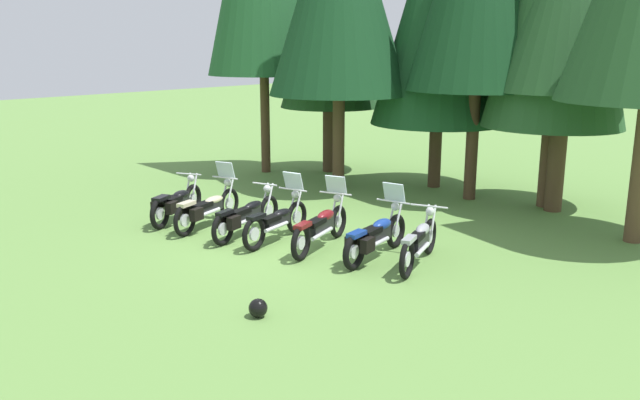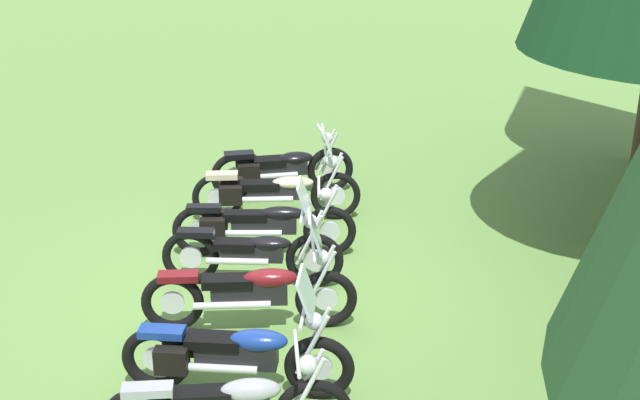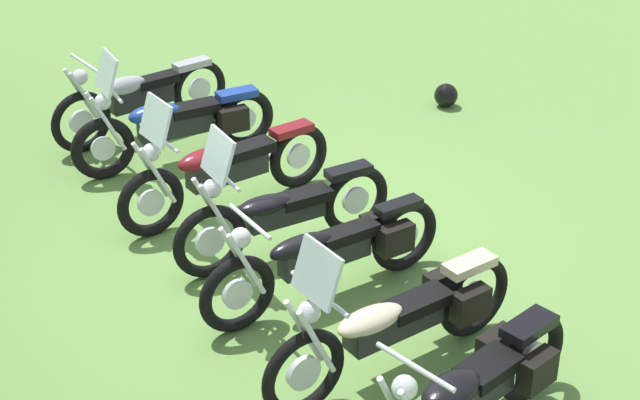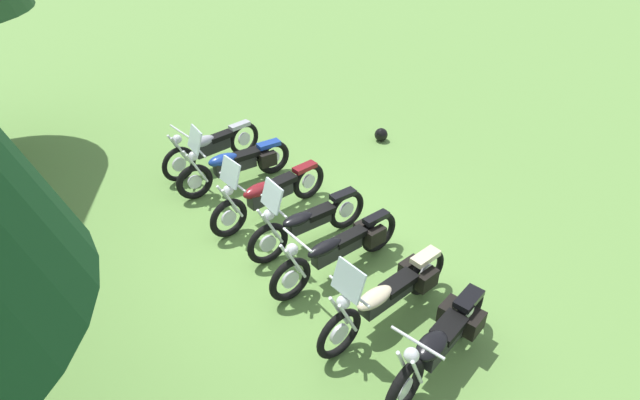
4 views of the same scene
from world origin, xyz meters
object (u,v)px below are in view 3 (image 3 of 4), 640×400
motorcycle_4 (224,168)px  motorcycle_5 (177,123)px  dropped_helmet (446,95)px  motorcycle_1 (397,320)px  motorcycle_6 (140,97)px  motorcycle_2 (330,253)px  motorcycle_3 (282,211)px  motorcycle_0 (472,390)px

motorcycle_4 → motorcycle_5: bearing=-97.2°
motorcycle_5 → dropped_helmet: size_ratio=7.95×
motorcycle_1 → motorcycle_6: size_ratio=1.09×
motorcycle_1 → motorcycle_4: (2.89, 0.55, 0.00)m
motorcycle_2 → motorcycle_1: bearing=83.6°
motorcycle_2 → motorcycle_6: 3.90m
motorcycle_3 → motorcycle_4: bearing=-84.3°
motorcycle_1 → motorcycle_5: (4.10, 0.72, -0.00)m
motorcycle_1 → motorcycle_3: 1.93m
motorcycle_3 → motorcycle_2: bearing=91.9°
motorcycle_2 → motorcycle_5: (2.98, 0.60, 0.02)m
motorcycle_4 → dropped_helmet: 3.55m
motorcycle_5 → motorcycle_6: size_ratio=1.07×
motorcycle_1 → motorcycle_4: bearing=-94.3°
motorcycle_2 → motorcycle_5: size_ratio=1.03×
motorcycle_3 → dropped_helmet: (2.51, -2.92, -0.31)m
motorcycle_1 → motorcycle_3: bearing=-96.7°
motorcycle_4 → dropped_helmet: (1.54, -3.19, -0.32)m
motorcycle_0 → dropped_helmet: bearing=-137.9°
motorcycle_4 → motorcycle_0: bearing=85.3°
motorcycle_1 → motorcycle_2: size_ratio=0.99×
motorcycle_1 → motorcycle_3: (1.91, 0.28, -0.01)m
motorcycle_6 → dropped_helmet: bearing=154.9°
motorcycle_6 → dropped_helmet: size_ratio=7.45×
motorcycle_4 → motorcycle_6: (2.04, 0.40, -0.01)m
motorcycle_0 → motorcycle_1: bearing=-103.4°
motorcycle_4 → dropped_helmet: bearing=-169.5°
motorcycle_1 → motorcycle_2: motorcycle_1 is taller
motorcycle_4 → motorcycle_6: 2.08m
motorcycle_2 → dropped_helmet: motorcycle_2 is taller
motorcycle_5 → motorcycle_2: bearing=94.2°
motorcycle_6 → motorcycle_4: bearing=84.1°
motorcycle_1 → motorcycle_5: motorcycle_1 is taller
motorcycle_1 → motorcycle_6: motorcycle_1 is taller
motorcycle_0 → motorcycle_4: bearing=-102.5°
motorcycle_0 → motorcycle_2: 2.07m
dropped_helmet → motorcycle_0: bearing=155.1°
motorcycle_0 → motorcycle_1: size_ratio=0.88×
motorcycle_5 → motorcycle_6: motorcycle_5 is taller
dropped_helmet → motorcycle_4: bearing=115.7°
motorcycle_4 → dropped_helmet: motorcycle_4 is taller
motorcycle_0 → motorcycle_1: 0.94m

